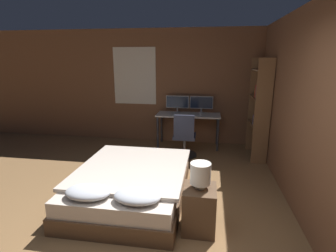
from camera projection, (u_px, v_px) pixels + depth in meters
The scene contains 12 objects.
wall_back at pixel (184, 87), 6.26m from camera, with size 12.00×0.08×2.70m.
wall_side_right at pixel (301, 111), 3.45m from camera, with size 0.06×12.00×2.70m.
bed at pixel (131, 184), 3.82m from camera, with size 1.55×2.01×0.55m.
nightstand at pixel (199, 209), 3.13m from camera, with size 0.39×0.43×0.55m.
bedside_lamp at pixel (200, 173), 3.02m from camera, with size 0.24×0.24×0.31m.
desk at pixel (188, 118), 6.06m from camera, with size 1.46×0.60×0.77m.
monitor_left at pixel (177, 103), 6.20m from camera, with size 0.54×0.16×0.39m.
monitor_right at pixel (201, 103), 6.12m from camera, with size 0.54×0.16×0.39m.
keyboard at pixel (188, 116), 5.84m from camera, with size 0.39×0.13×0.02m.
computer_mouse at pixel (200, 116), 5.80m from camera, with size 0.07×0.05×0.04m.
office_chair at pixel (184, 140), 5.48m from camera, with size 0.52×0.52×0.93m.
bookshelf at pixel (260, 105), 5.21m from camera, with size 0.30×0.83×2.03m.
Camera 1 is at (0.59, -2.13, 2.02)m, focal length 28.00 mm.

